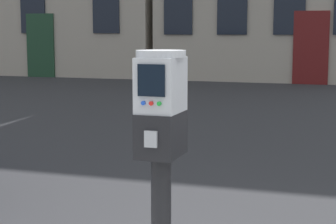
{
  "coord_description": "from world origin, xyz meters",
  "views": [
    {
      "loc": [
        0.69,
        -2.55,
        1.52
      ],
      "look_at": [
        -0.09,
        -0.12,
        1.16
      ],
      "focal_mm": 61.17,
      "sensor_mm": 36.0,
      "label": 1
    }
  ],
  "objects": [
    {
      "name": "parking_meter_twin_adjacent",
      "position": [
        -0.09,
        -0.22,
        1.04
      ],
      "size": [
        0.22,
        0.25,
        1.3
      ],
      "rotation": [
        0.0,
        0.0,
        -1.59
      ],
      "color": "black",
      "rests_on": "sidewalk_slab"
    }
  ]
}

